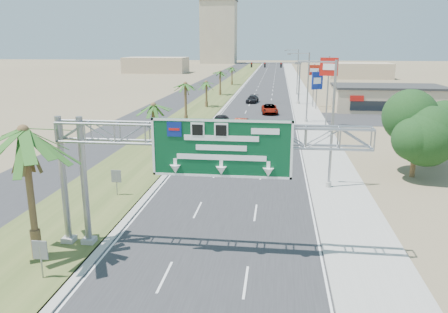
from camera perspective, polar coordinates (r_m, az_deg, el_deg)
road at (r=122.38m, az=5.52°, el=9.22°), size 12.00×300.00×0.02m
sidewalk_right at (r=122.44m, az=9.55°, el=9.11°), size 4.00×300.00×0.10m
median_grass at (r=123.05m, az=0.80°, el=9.33°), size 7.00×300.00×0.12m
opposing_road at (r=124.00m, az=-2.46°, el=9.34°), size 8.00×300.00×0.02m
sign_gantry at (r=22.75m, az=-4.12°, el=1.55°), size 16.75×1.24×7.50m
palm_near at (r=23.79m, az=-24.75°, el=2.96°), size 5.70×5.70×8.35m
palm_row_b at (r=46.07m, az=-9.20°, el=6.53°), size 3.99×3.99×5.95m
palm_row_c at (r=61.42m, az=-5.08°, el=9.33°), size 3.99×3.99×6.75m
palm_row_d at (r=79.15m, az=-2.33°, el=9.62°), size 3.99×3.99×5.45m
palm_row_e at (r=97.85m, az=-0.51°, el=10.96°), size 3.99×3.99×6.15m
palm_row_f at (r=122.66m, az=1.05°, el=11.49°), size 3.99×3.99×5.75m
streetlight_near at (r=34.67m, az=13.60°, el=3.37°), size 3.27×0.44×10.00m
streetlight_mid at (r=64.28m, az=10.69°, el=8.50°), size 3.27×0.44×10.00m
streetlight_far at (r=100.12m, az=9.47°, el=10.62°), size 3.27×0.44×10.00m
signal_mast at (r=84.06m, az=8.42°, el=10.06°), size 10.28×0.71×8.00m
store_building at (r=80.57m, az=20.57°, el=7.07°), size 18.00×10.00×4.00m
oak_near at (r=40.16m, az=23.95°, el=3.77°), size 4.50×4.50×6.80m
oak_far at (r=44.95m, az=26.10°, el=3.64°), size 3.50×3.50×5.60m
median_signback_a at (r=23.11m, az=-22.87°, el=-11.52°), size 0.75×0.08×2.08m
median_signback_b at (r=33.49m, az=-13.89°, el=-2.76°), size 0.75×0.08×2.08m
tower_distant at (r=264.27m, az=-0.69°, el=15.88°), size 20.00×16.00×35.00m
building_distant_left at (r=178.66m, az=-8.86°, el=11.72°), size 24.00×14.00×6.00m
building_distant_right at (r=154.41m, az=17.28°, el=10.66°), size 20.00×12.00×5.00m
car_left_lane at (r=60.13m, az=-0.52°, el=4.64°), size 2.28×5.04×1.68m
car_mid_lane at (r=58.02m, az=2.19°, el=4.18°), size 1.97×4.73×1.52m
car_right_lane at (r=72.42m, az=5.97°, el=6.18°), size 2.92×5.63×1.51m
car_far at (r=85.76m, az=3.73°, el=7.47°), size 2.55×4.97×1.38m
pole_sign_red_near at (r=61.35m, az=13.52°, el=10.77°), size 2.36×1.08×9.57m
pole_sign_blue at (r=78.07m, az=12.07°, el=9.51°), size 1.95×1.08×6.68m
pole_sign_red_far at (r=80.72m, az=11.70°, el=10.60°), size 2.21×0.41×7.72m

